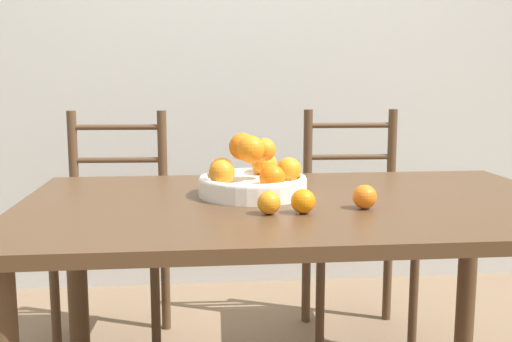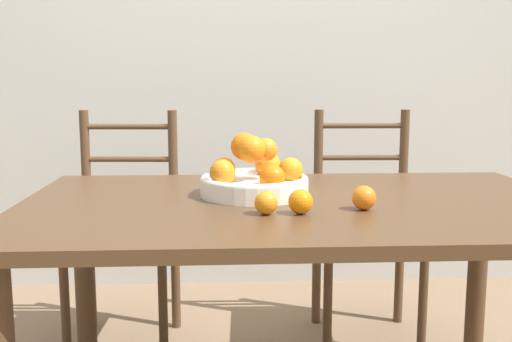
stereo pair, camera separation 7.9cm
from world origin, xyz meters
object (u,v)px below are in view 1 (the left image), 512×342
(fruit_bowl, at_px, (253,177))
(chair_left, at_px, (114,233))
(orange_loose_1, at_px, (303,201))
(chair_right, at_px, (356,227))
(orange_loose_0, at_px, (365,197))
(orange_loose_2, at_px, (269,203))

(fruit_bowl, xyz_separation_m, chair_left, (-0.51, 0.70, -0.34))
(orange_loose_1, relative_size, chair_right, 0.07)
(orange_loose_0, bearing_deg, orange_loose_1, -167.21)
(orange_loose_0, bearing_deg, chair_right, 75.85)
(fruit_bowl, height_order, chair_right, chair_right)
(fruit_bowl, bearing_deg, orange_loose_0, -37.15)
(orange_loose_0, distance_m, orange_loose_2, 0.27)
(orange_loose_0, distance_m, chair_right, 1.00)
(orange_loose_2, height_order, chair_right, chair_right)
(fruit_bowl, height_order, orange_loose_1, fruit_bowl)
(chair_right, bearing_deg, fruit_bowl, -124.44)
(orange_loose_1, relative_size, chair_left, 0.07)
(orange_loose_0, xyz_separation_m, orange_loose_1, (-0.17, -0.04, -0.00))
(fruit_bowl, distance_m, orange_loose_0, 0.35)
(fruit_bowl, relative_size, chair_right, 0.33)
(orange_loose_0, relative_size, chair_left, 0.07)
(fruit_bowl, distance_m, orange_loose_1, 0.28)
(orange_loose_2, relative_size, chair_right, 0.06)
(orange_loose_1, bearing_deg, chair_left, 122.84)
(fruit_bowl, height_order, orange_loose_2, fruit_bowl)
(orange_loose_1, xyz_separation_m, orange_loose_2, (-0.09, -0.00, -0.00))
(orange_loose_1, bearing_deg, chair_right, 66.98)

